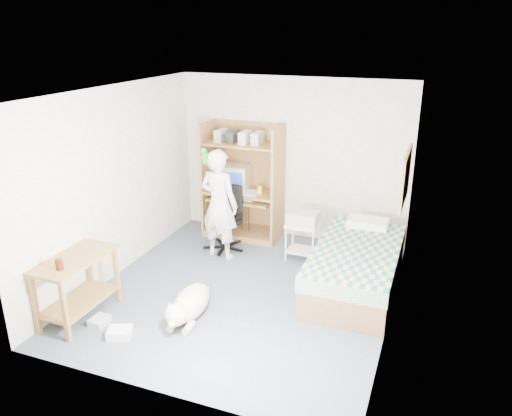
{
  "coord_description": "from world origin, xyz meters",
  "views": [
    {
      "loc": [
        2.14,
        -5.18,
        3.18
      ],
      "look_at": [
        0.06,
        0.27,
        1.05
      ],
      "focal_mm": 35.0,
      "sensor_mm": 36.0,
      "label": 1
    }
  ],
  "objects_px": {
    "bed": "(356,267)",
    "side_desk": "(77,278)",
    "computer_hutch": "(244,186)",
    "office_chair": "(226,227)",
    "person": "(219,205)",
    "printer_cart": "(303,236)",
    "dog": "(189,304)"
  },
  "relations": [
    {
      "from": "printer_cart",
      "to": "person",
      "type": "bearing_deg",
      "value": -161.27
    },
    {
      "from": "printer_cart",
      "to": "computer_hutch",
      "type": "bearing_deg",
      "value": 156.47
    },
    {
      "from": "bed",
      "to": "side_desk",
      "type": "height_order",
      "value": "side_desk"
    },
    {
      "from": "computer_hutch",
      "to": "office_chair",
      "type": "xyz_separation_m",
      "value": [
        -0.06,
        -0.58,
        -0.48
      ]
    },
    {
      "from": "computer_hutch",
      "to": "printer_cart",
      "type": "height_order",
      "value": "computer_hutch"
    },
    {
      "from": "bed",
      "to": "office_chair",
      "type": "height_order",
      "value": "office_chair"
    },
    {
      "from": "person",
      "to": "printer_cart",
      "type": "bearing_deg",
      "value": -154.35
    },
    {
      "from": "dog",
      "to": "side_desk",
      "type": "bearing_deg",
      "value": -165.75
    },
    {
      "from": "person",
      "to": "dog",
      "type": "height_order",
      "value": "person"
    },
    {
      "from": "person",
      "to": "printer_cart",
      "type": "height_order",
      "value": "person"
    },
    {
      "from": "office_chair",
      "to": "person",
      "type": "xyz_separation_m",
      "value": [
        0.04,
        -0.3,
        0.46
      ]
    },
    {
      "from": "side_desk",
      "to": "office_chair",
      "type": "relative_size",
      "value": 1.03
    },
    {
      "from": "bed",
      "to": "dog",
      "type": "relative_size",
      "value": 1.84
    },
    {
      "from": "computer_hutch",
      "to": "office_chair",
      "type": "relative_size",
      "value": 1.86
    },
    {
      "from": "printer_cart",
      "to": "office_chair",
      "type": "bearing_deg",
      "value": -175.97
    },
    {
      "from": "computer_hutch",
      "to": "office_chair",
      "type": "bearing_deg",
      "value": -95.53
    },
    {
      "from": "side_desk",
      "to": "computer_hutch",
      "type": "bearing_deg",
      "value": 73.86
    },
    {
      "from": "person",
      "to": "bed",
      "type": "bearing_deg",
      "value": -177.47
    },
    {
      "from": "office_chair",
      "to": "printer_cart",
      "type": "bearing_deg",
      "value": 10.95
    },
    {
      "from": "computer_hutch",
      "to": "side_desk",
      "type": "distance_m",
      "value": 3.08
    },
    {
      "from": "computer_hutch",
      "to": "printer_cart",
      "type": "xyz_separation_m",
      "value": [
        1.13,
        -0.55,
        -0.46
      ]
    },
    {
      "from": "side_desk",
      "to": "dog",
      "type": "relative_size",
      "value": 0.91
    },
    {
      "from": "office_chair",
      "to": "bed",
      "type": "bearing_deg",
      "value": -5.46
    },
    {
      "from": "office_chair",
      "to": "printer_cart",
      "type": "distance_m",
      "value": 1.19
    },
    {
      "from": "computer_hutch",
      "to": "side_desk",
      "type": "bearing_deg",
      "value": -106.14
    },
    {
      "from": "bed",
      "to": "dog",
      "type": "xyz_separation_m",
      "value": [
        -1.66,
        -1.4,
        -0.11
      ]
    },
    {
      "from": "bed",
      "to": "person",
      "type": "height_order",
      "value": "person"
    },
    {
      "from": "computer_hutch",
      "to": "bed",
      "type": "height_order",
      "value": "computer_hutch"
    },
    {
      "from": "bed",
      "to": "office_chair",
      "type": "distance_m",
      "value": 2.13
    },
    {
      "from": "bed",
      "to": "side_desk",
      "type": "distance_m",
      "value": 3.39
    },
    {
      "from": "office_chair",
      "to": "printer_cart",
      "type": "height_order",
      "value": "office_chair"
    },
    {
      "from": "computer_hutch",
      "to": "office_chair",
      "type": "height_order",
      "value": "computer_hutch"
    }
  ]
}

